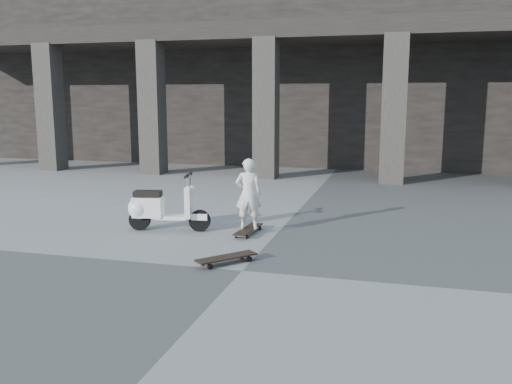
% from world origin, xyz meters
% --- Properties ---
extents(ground, '(90.00, 90.00, 0.00)m').
position_xyz_m(ground, '(0.00, 0.00, 0.00)').
color(ground, '#474745').
rests_on(ground, ground).
extents(colonnade, '(28.00, 8.82, 6.00)m').
position_xyz_m(colonnade, '(-0.00, 13.77, 3.03)').
color(colonnade, black).
rests_on(colonnade, ground).
extents(longboard, '(0.29, 0.95, 0.09)m').
position_xyz_m(longboard, '(-0.47, 1.97, 0.07)').
color(longboard, black).
rests_on(longboard, ground).
extents(skateboard_spare, '(0.77, 0.84, 0.11)m').
position_xyz_m(skateboard_spare, '(-0.30, 0.25, 0.08)').
color(skateboard_spare, black).
rests_on(skateboard_spare, ground).
extents(child, '(0.49, 0.37, 1.22)m').
position_xyz_m(child, '(-0.47, 1.97, 0.70)').
color(child, silver).
rests_on(child, longboard).
extents(scooter, '(1.45, 0.59, 1.02)m').
position_xyz_m(scooter, '(-2.13, 1.79, 0.40)').
color(scooter, black).
rests_on(scooter, ground).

